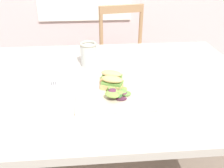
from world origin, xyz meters
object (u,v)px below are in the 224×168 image
object	(u,v)px
dining_table	(109,102)
mason_jar_iced_tea	(89,55)
sandwich_half_front	(112,83)
sandwich_half_back	(112,77)
fork_on_napkin	(52,91)
plate_lunch	(113,92)
chair_wooden_far	(125,61)

from	to	relation	value
dining_table	mason_jar_iced_tea	xyz separation A→B (m)	(-0.09, 0.17, 0.17)
sandwich_half_front	mason_jar_iced_tea	distance (m)	0.28
dining_table	mason_jar_iced_tea	distance (m)	0.25
dining_table	sandwich_half_front	world-z (taller)	sandwich_half_front
sandwich_half_front	sandwich_half_back	bearing A→B (deg)	87.26
fork_on_napkin	dining_table	bearing A→B (deg)	20.29
plate_lunch	sandwich_half_front	world-z (taller)	sandwich_half_front
dining_table	fork_on_napkin	size ratio (longest dim) A/B	6.97
chair_wooden_far	mason_jar_iced_tea	size ratio (longest dim) A/B	7.53
sandwich_half_front	fork_on_napkin	world-z (taller)	sandwich_half_front
chair_wooden_far	sandwich_half_front	world-z (taller)	chair_wooden_far
plate_lunch	chair_wooden_far	bearing A→B (deg)	79.04
chair_wooden_far	plate_lunch	size ratio (longest dim) A/B	2.99
sandwich_half_back	mason_jar_iced_tea	world-z (taller)	mason_jar_iced_tea
fork_on_napkin	mason_jar_iced_tea	distance (m)	0.30
dining_table	chair_wooden_far	xyz separation A→B (m)	(0.20, 0.86, -0.17)
plate_lunch	sandwich_half_front	bearing A→B (deg)	96.09
sandwich_half_front	mason_jar_iced_tea	xyz separation A→B (m)	(-0.09, 0.27, 0.01)
chair_wooden_far	sandwich_half_back	size ratio (longest dim) A/B	8.83
sandwich_half_back	fork_on_napkin	size ratio (longest dim) A/B	0.53
chair_wooden_far	plate_lunch	distance (m)	1.04
fork_on_napkin	plate_lunch	bearing A→B (deg)	-7.39
sandwich_half_front	fork_on_napkin	bearing A→B (deg)	176.96
dining_table	chair_wooden_far	size ratio (longest dim) A/B	1.49
chair_wooden_far	sandwich_half_front	bearing A→B (deg)	-101.29
plate_lunch	mason_jar_iced_tea	size ratio (longest dim) A/B	2.52
chair_wooden_far	sandwich_half_back	world-z (taller)	chair_wooden_far
sandwich_half_front	fork_on_napkin	xyz separation A→B (m)	(-0.24, 0.01, -0.03)
mason_jar_iced_tea	sandwich_half_back	bearing A→B (deg)	-66.19
sandwich_half_back	mason_jar_iced_tea	size ratio (longest dim) A/B	0.85
plate_lunch	mason_jar_iced_tea	xyz separation A→B (m)	(-0.09, 0.29, 0.05)
dining_table	sandwich_half_front	bearing A→B (deg)	-88.24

